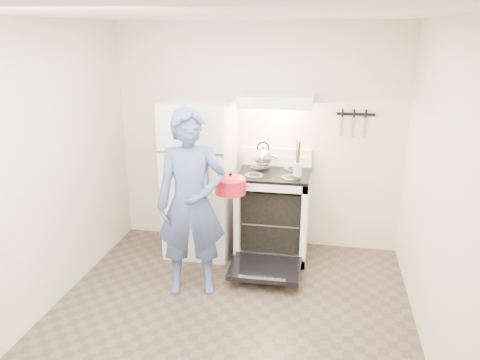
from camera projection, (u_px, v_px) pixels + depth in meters
The scene contains 15 objects.
floor at pixel (224, 329), 3.93m from camera, with size 3.60×3.60×0.00m, color #4D3F35.
back_wall at pixel (258, 138), 5.23m from camera, with size 3.20×0.02×2.50m, color beige.
refrigerator at pixel (200, 178), 5.13m from camera, with size 0.70×0.70×1.70m, color white.
stove_body at pixel (273, 215), 5.13m from camera, with size 0.76×0.65×0.92m, color white.
cooktop at pixel (274, 174), 4.98m from camera, with size 0.76×0.65×0.03m, color black.
backsplash at pixel (277, 157), 5.21m from camera, with size 0.76×0.07×0.20m, color white.
oven_door at pixel (265, 268), 4.67m from camera, with size 0.70×0.54×0.04m, color black.
oven_rack at pixel (273, 217), 5.13m from camera, with size 0.60×0.52×0.01m, color slate.
range_hood at pixel (277, 100), 4.82m from camera, with size 0.76×0.50×0.12m, color white.
knife_strip at pixel (356, 114), 4.94m from camera, with size 0.40×0.02×0.03m, color black.
pizza_stone at pixel (274, 216), 5.13m from camera, with size 0.36×0.36×0.02m, color #86664D.
tea_kettle at pixel (263, 156), 5.04m from camera, with size 0.26×0.21×0.31m, color silver, non-canonical shape.
utensil_jar at pixel (298, 169), 4.76m from camera, with size 0.09×0.09×0.13m, color silver.
person at pixel (191, 204), 4.28m from camera, with size 0.64×0.42×1.76m, color #38457F.
dutch_oven at pixel (230, 186), 4.44m from camera, with size 0.37×0.30×0.24m, color red, non-canonical shape.
Camera 1 is at (0.76, -3.27, 2.40)m, focal length 35.00 mm.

